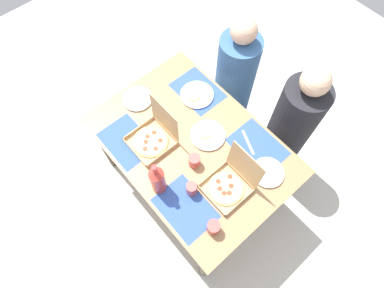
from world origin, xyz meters
name	(u,v)px	position (x,y,z in m)	size (l,w,h in m)	color
ground_plane	(192,183)	(0.00, 0.00, 0.00)	(6.00, 6.00, 0.00)	beige
dining_table	(192,152)	(0.00, 0.00, 0.64)	(1.33, 0.93, 0.76)	#3F3328
placemat_near_left	(127,141)	(-0.30, -0.31, 0.76)	(0.36, 0.26, 0.00)	#2D4C9E
placemat_near_right	(185,208)	(0.30, -0.31, 0.76)	(0.36, 0.26, 0.00)	#2D4C9E
placemat_far_left	(198,91)	(-0.30, 0.31, 0.76)	(0.36, 0.26, 0.00)	#2D4C9E
placemat_far_right	(258,147)	(0.30, 0.31, 0.76)	(0.36, 0.26, 0.00)	#2D4C9E
pizza_box_corner_right	(230,183)	(0.37, -0.02, 0.81)	(0.25, 0.27, 0.29)	tan
pizza_box_edge_far	(154,137)	(-0.19, -0.17, 0.81)	(0.26, 0.27, 0.30)	tan
plate_near_left	(137,99)	(-0.52, -0.06, 0.77)	(0.21, 0.21, 0.02)	white
plate_middle	(268,173)	(0.47, 0.23, 0.77)	(0.21, 0.21, 0.02)	white
plate_far_left	(197,95)	(-0.27, 0.28, 0.77)	(0.24, 0.24, 0.03)	white
plate_near_right	(207,135)	(0.02, 0.12, 0.77)	(0.23, 0.23, 0.03)	white
soda_bottle	(158,180)	(0.09, -0.35, 0.89)	(0.09, 0.09, 0.32)	#B2382D
cup_spare	(192,189)	(0.24, -0.22, 0.81)	(0.07, 0.07, 0.10)	#BF4742
cup_red	(194,161)	(0.12, -0.08, 0.81)	(0.07, 0.07, 0.09)	#BF4742
cup_clear_right	(213,227)	(0.50, -0.27, 0.81)	(0.08, 0.08, 0.09)	#BF4742
fork_by_near_right	(248,142)	(0.24, 0.29, 0.77)	(0.19, 0.02, 0.01)	#B7B7BC
diner_left_seat	(234,81)	(-0.30, 0.72, 0.52)	(0.32, 0.32, 1.17)	#33598C
diner_right_seat	(290,128)	(0.30, 0.72, 0.54)	(0.32, 0.32, 1.20)	black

